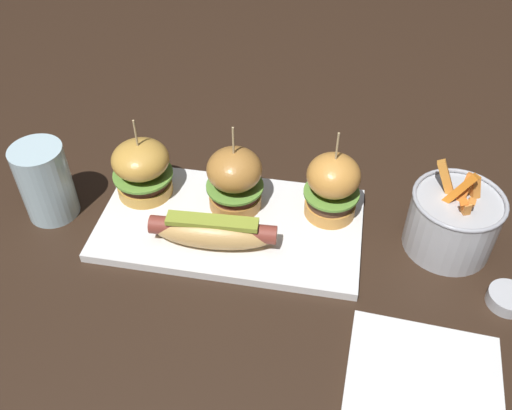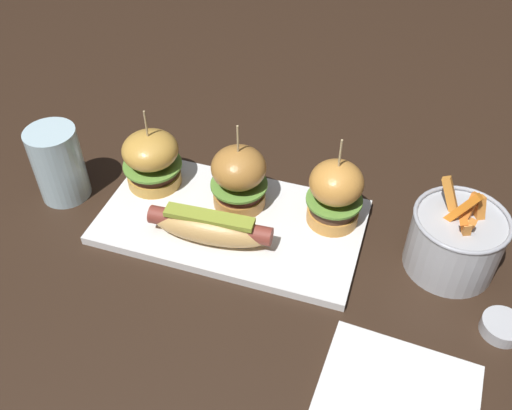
{
  "view_description": "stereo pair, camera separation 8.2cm",
  "coord_description": "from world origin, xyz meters",
  "px_view_note": "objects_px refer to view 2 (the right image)",
  "views": [
    {
      "loc": [
        0.15,
        -0.59,
        0.62
      ],
      "look_at": [
        0.04,
        0.0,
        0.05
      ],
      "focal_mm": 39.39,
      "sensor_mm": 36.0,
      "label": 1
    },
    {
      "loc": [
        0.23,
        -0.57,
        0.62
      ],
      "look_at": [
        0.04,
        0.0,
        0.05
      ],
      "focal_mm": 39.39,
      "sensor_mm": 36.0,
      "label": 2
    }
  ],
  "objects_px": {
    "slider_right": "(335,193)",
    "fries_bucket": "(455,241)",
    "platter_main": "(232,222)",
    "slider_left": "(152,159)",
    "hot_dog": "(210,227)",
    "slider_center": "(240,178)",
    "sauce_ramekin": "(502,327)",
    "water_glass": "(58,164)",
    "side_plate": "(394,409)"
  },
  "relations": [
    {
      "from": "side_plate",
      "to": "water_glass",
      "type": "xyz_separation_m",
      "value": [
        -0.56,
        0.21,
        0.06
      ]
    },
    {
      "from": "slider_right",
      "to": "platter_main",
      "type": "bearing_deg",
      "value": -162.58
    },
    {
      "from": "hot_dog",
      "to": "sauce_ramekin",
      "type": "distance_m",
      "value": 0.41
    },
    {
      "from": "platter_main",
      "to": "sauce_ramekin",
      "type": "height_order",
      "value": "sauce_ramekin"
    },
    {
      "from": "hot_dog",
      "to": "fries_bucket",
      "type": "relative_size",
      "value": 1.34
    },
    {
      "from": "platter_main",
      "to": "slider_center",
      "type": "height_order",
      "value": "slider_center"
    },
    {
      "from": "slider_left",
      "to": "slider_right",
      "type": "height_order",
      "value": "slider_right"
    },
    {
      "from": "slider_center",
      "to": "side_plate",
      "type": "height_order",
      "value": "slider_center"
    },
    {
      "from": "sauce_ramekin",
      "to": "slider_center",
      "type": "bearing_deg",
      "value": 164.26
    },
    {
      "from": "sauce_ramekin",
      "to": "side_plate",
      "type": "xyz_separation_m",
      "value": [
        -0.12,
        -0.15,
        -0.0
      ]
    },
    {
      "from": "sauce_ramekin",
      "to": "water_glass",
      "type": "relative_size",
      "value": 0.44
    },
    {
      "from": "platter_main",
      "to": "water_glass",
      "type": "distance_m",
      "value": 0.29
    },
    {
      "from": "water_glass",
      "to": "platter_main",
      "type": "bearing_deg",
      "value": 3.08
    },
    {
      "from": "platter_main",
      "to": "water_glass",
      "type": "bearing_deg",
      "value": -176.92
    },
    {
      "from": "hot_dog",
      "to": "slider_center",
      "type": "relative_size",
      "value": 1.26
    },
    {
      "from": "slider_right",
      "to": "sauce_ramekin",
      "type": "bearing_deg",
      "value": -25.55
    },
    {
      "from": "hot_dog",
      "to": "slider_center",
      "type": "distance_m",
      "value": 0.09
    },
    {
      "from": "sauce_ramekin",
      "to": "hot_dog",
      "type": "bearing_deg",
      "value": 176.58
    },
    {
      "from": "platter_main",
      "to": "hot_dog",
      "type": "distance_m",
      "value": 0.06
    },
    {
      "from": "slider_center",
      "to": "side_plate",
      "type": "xyz_separation_m",
      "value": [
        0.28,
        -0.27,
        -0.06
      ]
    },
    {
      "from": "fries_bucket",
      "to": "side_plate",
      "type": "distance_m",
      "value": 0.26
    },
    {
      "from": "hot_dog",
      "to": "water_glass",
      "type": "bearing_deg",
      "value": 172.74
    },
    {
      "from": "sauce_ramekin",
      "to": "fries_bucket",
      "type": "bearing_deg",
      "value": 127.72
    },
    {
      "from": "hot_dog",
      "to": "side_plate",
      "type": "relative_size",
      "value": 1.02
    },
    {
      "from": "slider_center",
      "to": "water_glass",
      "type": "relative_size",
      "value": 1.19
    },
    {
      "from": "side_plate",
      "to": "water_glass",
      "type": "distance_m",
      "value": 0.61
    },
    {
      "from": "slider_center",
      "to": "water_glass",
      "type": "distance_m",
      "value": 0.29
    },
    {
      "from": "water_glass",
      "to": "sauce_ramekin",
      "type": "bearing_deg",
      "value": -4.94
    },
    {
      "from": "slider_right",
      "to": "sauce_ramekin",
      "type": "relative_size",
      "value": 2.77
    },
    {
      "from": "platter_main",
      "to": "hot_dog",
      "type": "xyz_separation_m",
      "value": [
        -0.01,
        -0.05,
        0.03
      ]
    },
    {
      "from": "slider_center",
      "to": "water_glass",
      "type": "height_order",
      "value": "slider_center"
    },
    {
      "from": "slider_left",
      "to": "fries_bucket",
      "type": "bearing_deg",
      "value": -2.33
    },
    {
      "from": "slider_right",
      "to": "sauce_ramekin",
      "type": "xyz_separation_m",
      "value": [
        0.25,
        -0.12,
        -0.06
      ]
    },
    {
      "from": "side_plate",
      "to": "sauce_ramekin",
      "type": "bearing_deg",
      "value": 52.95
    },
    {
      "from": "slider_center",
      "to": "slider_right",
      "type": "distance_m",
      "value": 0.15
    },
    {
      "from": "platter_main",
      "to": "slider_left",
      "type": "distance_m",
      "value": 0.16
    },
    {
      "from": "fries_bucket",
      "to": "sauce_ramekin",
      "type": "bearing_deg",
      "value": -52.28
    },
    {
      "from": "slider_left",
      "to": "water_glass",
      "type": "height_order",
      "value": "slider_left"
    },
    {
      "from": "hot_dog",
      "to": "fries_bucket",
      "type": "height_order",
      "value": "fries_bucket"
    },
    {
      "from": "platter_main",
      "to": "side_plate",
      "type": "xyz_separation_m",
      "value": [
        0.28,
        -0.23,
        -0.0
      ]
    },
    {
      "from": "slider_right",
      "to": "fries_bucket",
      "type": "relative_size",
      "value": 1.09
    },
    {
      "from": "platter_main",
      "to": "slider_center",
      "type": "relative_size",
      "value": 2.7
    },
    {
      "from": "slider_center",
      "to": "sauce_ramekin",
      "type": "relative_size",
      "value": 2.7
    },
    {
      "from": "hot_dog",
      "to": "water_glass",
      "type": "height_order",
      "value": "water_glass"
    },
    {
      "from": "slider_center",
      "to": "slider_right",
      "type": "xyz_separation_m",
      "value": [
        0.15,
        0.01,
        0.0
      ]
    },
    {
      "from": "slider_center",
      "to": "water_glass",
      "type": "xyz_separation_m",
      "value": [
        -0.28,
        -0.05,
        -0.0
      ]
    },
    {
      "from": "sauce_ramekin",
      "to": "slider_right",
      "type": "bearing_deg",
      "value": 154.45
    },
    {
      "from": "side_plate",
      "to": "platter_main",
      "type": "bearing_deg",
      "value": 141.07
    },
    {
      "from": "platter_main",
      "to": "side_plate",
      "type": "distance_m",
      "value": 0.36
    },
    {
      "from": "sauce_ramekin",
      "to": "water_glass",
      "type": "distance_m",
      "value": 0.68
    }
  ]
}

